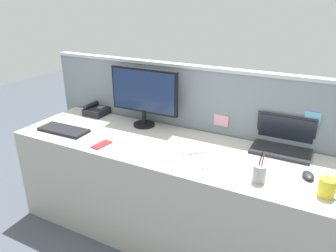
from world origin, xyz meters
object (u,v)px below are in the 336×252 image
object	(u,v)px
desk_phone	(97,110)
computer_mouse_right_hand	(308,176)
pen_cup	(259,173)
cell_phone_silver_slab	(191,151)
keyboard_main	(64,130)
coffee_mug	(327,188)
cell_phone_red_case	(102,145)
cell_phone_white_slab	(208,164)
laptop	(283,142)
desktop_monitor	(144,93)

from	to	relation	value
desk_phone	computer_mouse_right_hand	bearing A→B (deg)	-9.19
pen_cup	cell_phone_silver_slab	distance (m)	0.50
pen_cup	keyboard_main	bearing A→B (deg)	178.77
pen_cup	coffee_mug	size ratio (longest dim) A/B	1.47
computer_mouse_right_hand	pen_cup	size ratio (longest dim) A/B	0.56
cell_phone_red_case	cell_phone_silver_slab	bearing A→B (deg)	24.69
cell_phone_white_slab	coffee_mug	distance (m)	0.65
pen_cup	desk_phone	bearing A→B (deg)	163.37
desk_phone	pen_cup	xyz separation A→B (m)	(1.49, -0.45, 0.02)
cell_phone_silver_slab	cell_phone_white_slab	bearing A→B (deg)	10.98
laptop	keyboard_main	xyz separation A→B (m)	(-1.52, -0.44, -0.05)
desktop_monitor	cell_phone_red_case	world-z (taller)	desktop_monitor
pen_cup	cell_phone_white_slab	xyz separation A→B (m)	(-0.31, 0.05, -0.05)
desktop_monitor	desk_phone	world-z (taller)	desktop_monitor
desktop_monitor	keyboard_main	size ratio (longest dim) A/B	1.46
keyboard_main	coffee_mug	xyz separation A→B (m)	(1.81, -0.01, 0.04)
cell_phone_red_case	computer_mouse_right_hand	bearing A→B (deg)	15.52
desktop_monitor	laptop	size ratio (longest dim) A/B	1.51
desk_phone	cell_phone_white_slab	xyz separation A→B (m)	(1.18, -0.40, -0.03)
coffee_mug	cell_phone_red_case	bearing A→B (deg)	-177.89
laptop	keyboard_main	distance (m)	1.58
cell_phone_white_slab	computer_mouse_right_hand	bearing A→B (deg)	37.55
pen_cup	cell_phone_silver_slab	bearing A→B (deg)	161.64
desk_phone	keyboard_main	xyz separation A→B (m)	(0.02, -0.41, -0.02)
computer_mouse_right_hand	cell_phone_red_case	world-z (taller)	computer_mouse_right_hand
cell_phone_red_case	coffee_mug	bearing A→B (deg)	9.07
keyboard_main	cell_phone_red_case	xyz separation A→B (m)	(0.41, -0.06, -0.01)
computer_mouse_right_hand	laptop	bearing A→B (deg)	102.70
cell_phone_silver_slab	cell_phone_red_case	bearing A→B (deg)	-116.22
desktop_monitor	computer_mouse_right_hand	distance (m)	1.28
desktop_monitor	coffee_mug	bearing A→B (deg)	-16.77
laptop	cell_phone_white_slab	size ratio (longest dim) A/B	2.93
desk_phone	pen_cup	distance (m)	1.56
desk_phone	laptop	bearing A→B (deg)	0.89
computer_mouse_right_hand	cell_phone_white_slab	xyz separation A→B (m)	(-0.55, -0.12, -0.01)
desktop_monitor	cell_phone_white_slab	distance (m)	0.82
laptop	desk_phone	world-z (taller)	laptop
desktop_monitor	pen_cup	xyz separation A→B (m)	(0.99, -0.42, -0.21)
keyboard_main	computer_mouse_right_hand	world-z (taller)	computer_mouse_right_hand
cell_phone_white_slab	cell_phone_red_case	bearing A→B (deg)	-148.93
keyboard_main	pen_cup	size ratio (longest dim) A/B	2.19
laptop	cell_phone_silver_slab	xyz separation A→B (m)	(-0.52, -0.31, -0.05)
pen_cup	cell_phone_white_slab	distance (m)	0.32
cell_phone_red_case	coffee_mug	world-z (taller)	coffee_mug
desk_phone	coffee_mug	distance (m)	1.88
desk_phone	computer_mouse_right_hand	world-z (taller)	desk_phone
desktop_monitor	laptop	xyz separation A→B (m)	(1.04, 0.05, -0.20)
keyboard_main	cell_phone_silver_slab	bearing A→B (deg)	5.90
cell_phone_silver_slab	pen_cup	bearing A→B (deg)	27.69
coffee_mug	computer_mouse_right_hand	bearing A→B (deg)	124.36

